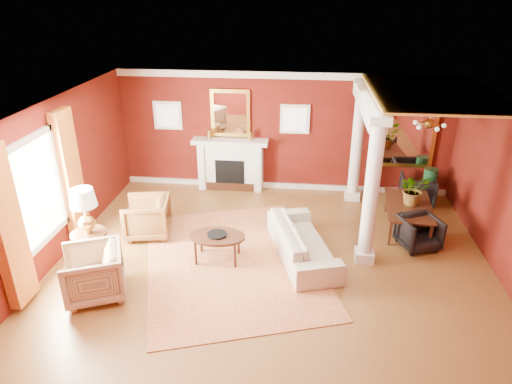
# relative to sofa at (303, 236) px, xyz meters

# --- Properties ---
(ground) EXTENTS (8.00, 8.00, 0.00)m
(ground) POSITION_rel_sofa_xyz_m (-0.54, -0.32, -0.44)
(ground) COLOR brown
(ground) RESTS_ON ground
(room_shell) EXTENTS (8.04, 7.04, 2.92)m
(room_shell) POSITION_rel_sofa_xyz_m (-0.54, -0.32, 1.58)
(room_shell) COLOR #5C110C
(room_shell) RESTS_ON ground
(fireplace) EXTENTS (1.85, 0.42, 1.29)m
(fireplace) POSITION_rel_sofa_xyz_m (-1.84, 3.00, 0.21)
(fireplace) COLOR silver
(fireplace) RESTS_ON ground
(overmantel_mirror) EXTENTS (0.95, 0.07, 1.15)m
(overmantel_mirror) POSITION_rel_sofa_xyz_m (-1.84, 3.14, 1.46)
(overmantel_mirror) COLOR gold
(overmantel_mirror) RESTS_ON fireplace
(flank_window_left) EXTENTS (0.70, 0.07, 0.70)m
(flank_window_left) POSITION_rel_sofa_xyz_m (-3.39, 3.15, 1.36)
(flank_window_left) COLOR silver
(flank_window_left) RESTS_ON room_shell
(flank_window_right) EXTENTS (0.70, 0.07, 0.70)m
(flank_window_right) POSITION_rel_sofa_xyz_m (-0.29, 3.15, 1.36)
(flank_window_right) COLOR silver
(flank_window_right) RESTS_ON room_shell
(left_window) EXTENTS (0.21, 2.55, 2.60)m
(left_window) POSITION_rel_sofa_xyz_m (-4.44, -0.92, 0.99)
(left_window) COLOR white
(left_window) RESTS_ON room_shell
(column_front) EXTENTS (0.36, 0.36, 2.80)m
(column_front) POSITION_rel_sofa_xyz_m (1.16, -0.02, 0.99)
(column_front) COLOR silver
(column_front) RESTS_ON ground
(column_back) EXTENTS (0.36, 0.36, 2.80)m
(column_back) POSITION_rel_sofa_xyz_m (1.16, 2.68, 0.99)
(column_back) COLOR silver
(column_back) RESTS_ON ground
(header_beam) EXTENTS (0.30, 3.20, 0.32)m
(header_beam) POSITION_rel_sofa_xyz_m (1.16, 1.58, 2.18)
(header_beam) COLOR silver
(header_beam) RESTS_ON column_front
(amber_ceiling) EXTENTS (2.30, 3.40, 0.04)m
(amber_ceiling) POSITION_rel_sofa_xyz_m (2.31, 1.43, 2.43)
(amber_ceiling) COLOR gold
(amber_ceiling) RESTS_ON room_shell
(dining_mirror) EXTENTS (1.30, 0.07, 1.70)m
(dining_mirror) POSITION_rel_sofa_xyz_m (2.36, 3.14, 1.11)
(dining_mirror) COLOR gold
(dining_mirror) RESTS_ON room_shell
(chandelier) EXTENTS (0.60, 0.62, 0.75)m
(chandelier) POSITION_rel_sofa_xyz_m (2.36, 1.48, 1.81)
(chandelier) COLOR #AE8936
(chandelier) RESTS_ON room_shell
(crown_trim) EXTENTS (8.00, 0.08, 0.16)m
(crown_trim) POSITION_rel_sofa_xyz_m (-0.54, 3.14, 2.38)
(crown_trim) COLOR silver
(crown_trim) RESTS_ON room_shell
(base_trim) EXTENTS (8.00, 0.08, 0.12)m
(base_trim) POSITION_rel_sofa_xyz_m (-0.54, 3.14, -0.38)
(base_trim) COLOR silver
(base_trim) RESTS_ON ground
(rug) EXTENTS (4.21, 4.87, 0.02)m
(rug) POSITION_rel_sofa_xyz_m (-1.30, -0.33, -0.43)
(rug) COLOR maroon
(rug) RESTS_ON ground
(sofa) EXTENTS (1.29, 2.33, 0.87)m
(sofa) POSITION_rel_sofa_xyz_m (0.00, 0.00, 0.00)
(sofa) COLOR beige
(sofa) RESTS_ON ground
(armchair_leopard) EXTENTS (0.95, 0.99, 0.89)m
(armchair_leopard) POSITION_rel_sofa_xyz_m (-3.17, 0.47, 0.01)
(armchair_leopard) COLOR black
(armchair_leopard) RESTS_ON ground
(armchair_stripe) EXTENTS (1.16, 1.19, 0.95)m
(armchair_stripe) POSITION_rel_sofa_xyz_m (-3.39, -1.57, 0.04)
(armchair_stripe) COLOR tan
(armchair_stripe) RESTS_ON ground
(coffee_table) EXTENTS (1.04, 1.04, 0.52)m
(coffee_table) POSITION_rel_sofa_xyz_m (-1.57, -0.29, 0.04)
(coffee_table) COLOR #32190D
(coffee_table) RESTS_ON ground
(coffee_book) EXTENTS (0.15, 0.04, 0.21)m
(coffee_book) POSITION_rel_sofa_xyz_m (-1.61, -0.29, 0.19)
(coffee_book) COLOR #32190D
(coffee_book) RESTS_ON coffee_table
(side_table) EXTENTS (0.63, 0.63, 1.58)m
(side_table) POSITION_rel_sofa_xyz_m (-3.77, -0.81, 0.63)
(side_table) COLOR #32190D
(side_table) RESTS_ON ground
(dining_table) EXTENTS (0.74, 1.68, 0.91)m
(dining_table) POSITION_rel_sofa_xyz_m (2.19, 1.28, 0.02)
(dining_table) COLOR #32190D
(dining_table) RESTS_ON ground
(dining_chair_near) EXTENTS (0.88, 0.85, 0.71)m
(dining_chair_near) POSITION_rel_sofa_xyz_m (2.25, 0.57, -0.08)
(dining_chair_near) COLOR black
(dining_chair_near) RESTS_ON ground
(dining_chair_far) EXTENTS (0.78, 0.73, 0.76)m
(dining_chair_far) POSITION_rel_sofa_xyz_m (2.63, 2.60, -0.06)
(dining_chair_far) COLOR black
(dining_chair_far) RESTS_ON ground
(green_urn) EXTENTS (0.36, 0.36, 0.85)m
(green_urn) POSITION_rel_sofa_xyz_m (2.90, 2.68, -0.10)
(green_urn) COLOR #133D20
(green_urn) RESTS_ON ground
(potted_plant) EXTENTS (0.76, 0.80, 0.52)m
(potted_plant) POSITION_rel_sofa_xyz_m (2.22, 1.34, 0.73)
(potted_plant) COLOR #26591E
(potted_plant) RESTS_ON dining_table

